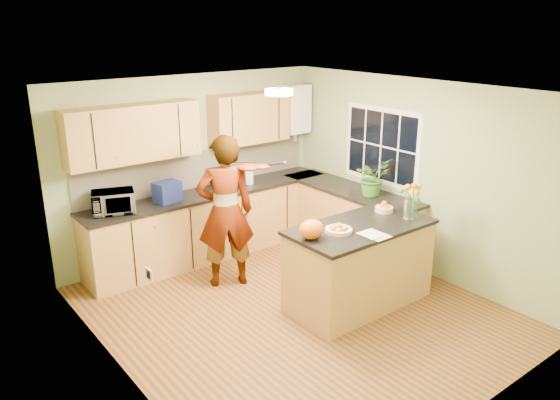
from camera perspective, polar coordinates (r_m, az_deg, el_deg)
floor at (r=6.40m, az=1.59°, el=-11.48°), size 4.50×4.50×0.00m
ceiling at (r=5.59m, az=1.82°, el=11.31°), size 4.00×4.50×0.02m
wall_back at (r=7.67m, az=-9.10°, el=3.53°), size 4.00×0.02×2.50m
wall_front at (r=4.52m, az=20.38°, el=-8.26°), size 4.00×0.02×2.50m
wall_left at (r=4.94m, az=-16.58°, el=-5.56°), size 0.02×4.50×2.50m
wall_right at (r=7.27m, az=13.95°, el=2.37°), size 0.02×4.50×2.50m
back_counter at (r=7.71m, az=-7.07°, el=-2.40°), size 3.64×0.62×0.94m
right_counter at (r=7.82m, az=7.27°, el=-2.09°), size 0.62×2.24×0.94m
splashback at (r=7.72m, az=-8.38°, el=3.27°), size 3.60×0.02×0.52m
upper_cabinets at (r=7.31m, az=-9.89°, el=7.58°), size 3.20×0.34×0.70m
boiler at (r=8.35m, az=1.58°, el=9.49°), size 0.40×0.30×0.86m
window_right at (r=7.56m, az=10.53°, el=5.57°), size 0.01×1.30×1.05m
light_switch at (r=4.41m, az=-13.49°, el=-7.53°), size 0.02×0.09×0.09m
ceiling_lamp at (r=5.83m, az=-0.11°, el=11.22°), size 0.30×0.30×0.07m
peninsula_island at (r=6.42m, az=8.25°, el=-6.67°), size 1.70×0.87×0.98m
fruit_dish at (r=5.98m, az=6.15°, el=-3.00°), size 0.30×0.30×0.10m
orange_bowl at (r=6.69m, az=10.82°, el=-0.77°), size 0.22×0.22×0.13m
flower_vase at (r=6.44m, az=13.46°, el=1.00°), size 0.28×0.28×0.52m
orange_bag at (r=5.77m, az=3.31°, el=-3.08°), size 0.30×0.26×0.21m
papers at (r=5.97m, az=9.86°, el=-3.59°), size 0.23×0.31×0.01m
violinist at (r=6.67m, az=-5.74°, el=-1.23°), size 0.82×0.70×1.92m
violin at (r=6.43m, az=-3.34°, el=3.44°), size 0.63×0.55×0.16m
microwave at (r=6.92m, az=-17.03°, el=-0.21°), size 0.58×0.48×0.28m
blue_box at (r=7.20m, az=-11.70°, el=0.87°), size 0.36×0.29×0.26m
kettle at (r=7.53m, az=-6.51°, el=1.98°), size 0.18×0.18×0.33m
jar_cream at (r=7.80m, az=-4.07°, el=2.22°), size 0.12×0.12×0.16m
jar_white at (r=7.82m, az=-3.20°, el=2.32°), size 0.13×0.13×0.17m
potted_plant at (r=7.35m, az=9.62°, el=2.39°), size 0.47×0.41×0.51m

